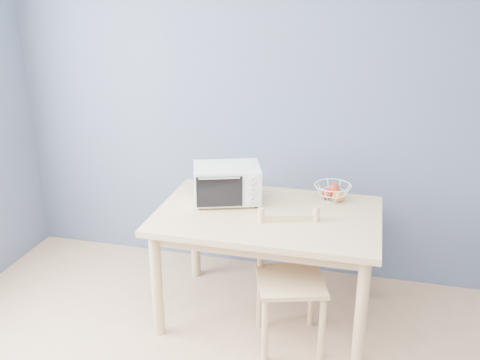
% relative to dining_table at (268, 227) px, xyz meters
% --- Properties ---
extents(room, '(4.01, 4.51, 2.61)m').
position_rel_dining_table_xyz_m(room, '(-0.09, -1.58, 0.65)').
color(room, tan).
rests_on(room, ground).
extents(dining_table, '(1.40, 0.90, 0.75)m').
position_rel_dining_table_xyz_m(dining_table, '(0.00, 0.00, 0.00)').
color(dining_table, tan).
rests_on(dining_table, ground).
extents(toaster_oven, '(0.50, 0.43, 0.25)m').
position_rel_dining_table_xyz_m(toaster_oven, '(-0.31, 0.11, 0.23)').
color(toaster_oven, beige).
rests_on(toaster_oven, dining_table).
extents(fruit_basket, '(0.32, 0.32, 0.12)m').
position_rel_dining_table_xyz_m(fruit_basket, '(0.38, 0.31, 0.16)').
color(fruit_basket, silver).
rests_on(fruit_basket, dining_table).
extents(dining_chair, '(0.49, 0.49, 0.84)m').
position_rel_dining_table_xyz_m(dining_chair, '(0.19, -0.22, -0.23)').
color(dining_chair, tan).
rests_on(dining_chair, ground).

